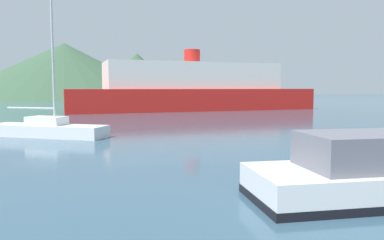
# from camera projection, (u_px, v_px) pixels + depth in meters

# --- Properties ---
(sailboat_inner) EXTENTS (6.50, 5.17, 10.55)m
(sailboat_inner) POSITION_uv_depth(u_px,v_px,m) (47.00, 128.00, 20.38)
(sailboat_inner) COLOR white
(sailboat_inner) RESTS_ON ground_plane
(ferry_distant) EXTENTS (29.34, 8.00, 7.18)m
(ferry_distant) POSITION_uv_depth(u_px,v_px,m) (192.00, 89.00, 44.97)
(ferry_distant) COLOR red
(ferry_distant) RESTS_ON ground_plane
(hill_central) EXTENTS (54.47, 54.47, 13.75)m
(hill_central) POSITION_uv_depth(u_px,v_px,m) (64.00, 71.00, 93.67)
(hill_central) COLOR #38563D
(hill_central) RESTS_ON ground_plane
(hill_east) EXTENTS (25.06, 25.06, 11.81)m
(hill_east) POSITION_uv_depth(u_px,v_px,m) (137.00, 75.00, 99.96)
(hill_east) COLOR #38563D
(hill_east) RESTS_ON ground_plane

